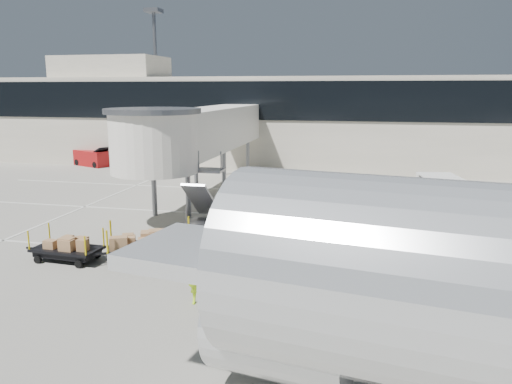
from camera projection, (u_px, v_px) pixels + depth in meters
The scene contains 11 objects.
ground at pixel (191, 272), 19.31m from camera, with size 140.00×140.00×0.00m, color #9D9A8D.
lane_markings at pixel (236, 214), 28.37m from camera, with size 40.00×30.00×0.02m.
terminal at pixel (295, 120), 47.16m from camera, with size 64.00×12.11×15.20m.
jet_bridge at pixel (196, 133), 31.01m from camera, with size 5.70×20.40×6.03m.
baggage_tug at pixel (263, 227), 23.54m from camera, with size 2.61×2.02×1.57m.
suitcase_cart at pixel (367, 223), 24.27m from camera, with size 4.15×2.24×1.59m.
box_cart_near at pixel (153, 246), 20.39m from camera, with size 4.16×2.89×1.63m.
box_cart_far at pixel (67, 248), 20.61m from camera, with size 3.47×1.57×1.34m.
ground_worker at pixel (199, 275), 16.33m from camera, with size 0.72×0.47×1.98m, color #9ED516.
minivan at pixel (445, 192), 28.46m from camera, with size 2.95×5.43×1.95m.
belt_loader at pixel (92, 158), 45.92m from camera, with size 4.12×2.85×1.87m.
Camera 1 is at (6.46, -17.28, 6.98)m, focal length 35.00 mm.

